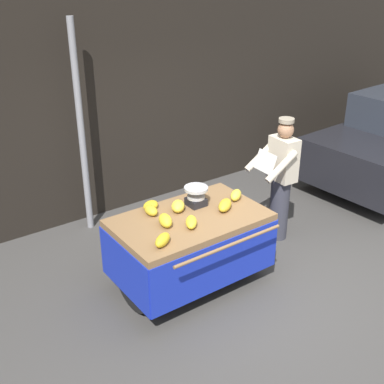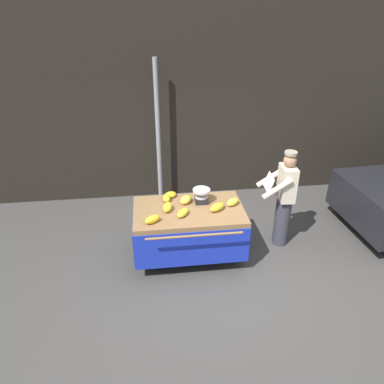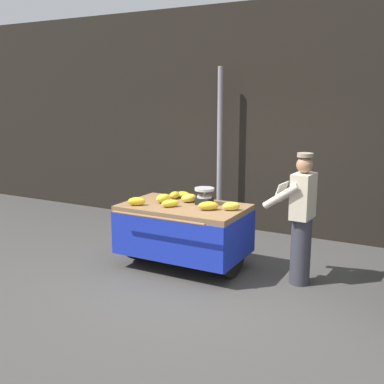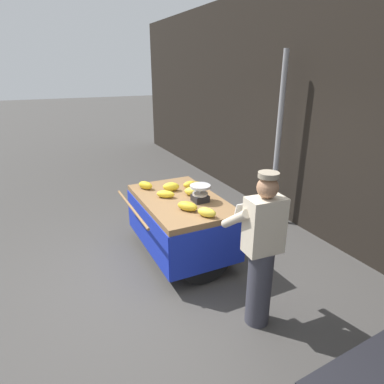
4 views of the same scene
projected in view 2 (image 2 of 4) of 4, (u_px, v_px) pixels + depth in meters
ground_plane at (221, 271)px, 5.77m from camera, size 60.00×60.00×0.00m
back_wall at (198, 102)px, 7.31m from camera, size 16.00×0.24×3.98m
street_pole at (158, 136)px, 7.11m from camera, size 0.09×0.09×2.90m
banana_cart at (189, 222)px, 5.79m from camera, size 1.74×1.26×0.91m
weighing_scale at (201, 196)px, 5.82m from camera, size 0.28×0.28×0.24m
banana_bunch_0 at (167, 198)px, 5.88m from camera, size 0.14×0.22×0.11m
banana_bunch_1 at (152, 219)px, 5.30m from camera, size 0.27×0.23×0.12m
banana_bunch_2 at (186, 200)px, 5.82m from camera, size 0.26×0.28×0.12m
banana_bunch_3 at (217, 207)px, 5.61m from camera, size 0.31×0.28×0.12m
banana_bunch_4 at (167, 207)px, 5.61m from camera, size 0.20×0.27×0.13m
banana_bunch_5 at (233, 202)px, 5.76m from camera, size 0.26×0.24×0.12m
banana_bunch_6 at (183, 213)px, 5.48m from camera, size 0.25×0.28×0.10m
banana_bunch_7 at (170, 195)px, 5.99m from camera, size 0.26×0.23×0.10m
vendor_person at (284, 199)px, 6.03m from camera, size 0.60×0.54×1.71m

